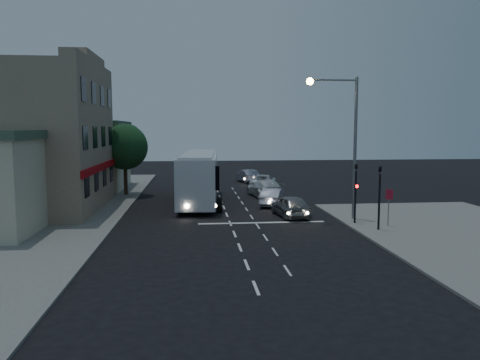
{
  "coord_description": "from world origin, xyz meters",
  "views": [
    {
      "loc": [
        -2.28,
        -26.68,
        5.88
      ],
      "look_at": [
        1.1,
        6.78,
        2.2
      ],
      "focal_mm": 35.0,
      "sensor_mm": 36.0,
      "label": 1
    }
  ],
  "objects": [
    {
      "name": "sidewalk_far",
      "position": [
        -13.0,
        8.0,
        0.06
      ],
      "size": [
        12.0,
        50.0,
        0.12
      ],
      "primitive_type": "cube",
      "color": "slate",
      "rests_on": "ground"
    },
    {
      "name": "car_suv",
      "position": [
        4.21,
        3.8,
        0.73
      ],
      "size": [
        2.29,
        4.5,
        1.47
      ],
      "primitive_type": "imported",
      "rotation": [
        0.0,
        0.0,
        3.28
      ],
      "color": "gray",
      "rests_on": "ground"
    },
    {
      "name": "street_tree",
      "position": [
        -8.21,
        15.02,
        4.5
      ],
      "size": [
        4.0,
        4.0,
        6.2
      ],
      "color": "black",
      "rests_on": "sidewalk_far"
    },
    {
      "name": "regulatory_sign",
      "position": [
        9.3,
        -0.24,
        1.6
      ],
      "size": [
        0.45,
        0.12,
        2.2
      ],
      "color": "slate",
      "rests_on": "sidewalk_near"
    },
    {
      "name": "streetlight",
      "position": [
        7.34,
        2.2,
        5.73
      ],
      "size": [
        3.32,
        0.44,
        9.0
      ],
      "color": "slate",
      "rests_on": "sidewalk_near"
    },
    {
      "name": "road_markings",
      "position": [
        1.29,
        3.31,
        0.0
      ],
      "size": [
        8.0,
        30.55,
        0.01
      ],
      "color": "silver",
      "rests_on": "ground"
    },
    {
      "name": "ground",
      "position": [
        0.0,
        0.0,
        0.0
      ],
      "size": [
        120.0,
        120.0,
        0.0
      ],
      "primitive_type": "plane",
      "color": "black"
    },
    {
      "name": "car_sedan_a",
      "position": [
        3.79,
        8.47,
        0.67
      ],
      "size": [
        2.65,
        4.33,
        1.35
      ],
      "primitive_type": "imported",
      "rotation": [
        0.0,
        0.0,
        2.82
      ],
      "color": "silver",
      "rests_on": "ground"
    },
    {
      "name": "car_extra",
      "position": [
        3.7,
        24.27,
        0.71
      ],
      "size": [
        2.43,
        4.53,
        1.42
      ],
      "primitive_type": "imported",
      "rotation": [
        0.0,
        0.0,
        3.37
      ],
      "color": "#8E8D9F",
      "rests_on": "ground"
    },
    {
      "name": "traffic_signal_side",
      "position": [
        8.3,
        -1.2,
        2.42
      ],
      "size": [
        0.18,
        0.15,
        4.1
      ],
      "color": "black",
      "rests_on": "sidewalk_near"
    },
    {
      "name": "car_sedan_c",
      "position": [
        4.61,
        18.64,
        0.71
      ],
      "size": [
        3.46,
        5.52,
        1.42
      ],
      "primitive_type": "imported",
      "rotation": [
        0.0,
        0.0,
        2.91
      ],
      "color": "silver",
      "rests_on": "ground"
    },
    {
      "name": "traffic_signal_main",
      "position": [
        7.6,
        0.78,
        2.42
      ],
      "size": [
        0.25,
        0.35,
        4.1
      ],
      "color": "black",
      "rests_on": "sidewalk_near"
    },
    {
      "name": "tour_bus",
      "position": [
        -1.79,
        10.47,
        2.16
      ],
      "size": [
        3.47,
        13.12,
        3.99
      ],
      "rotation": [
        0.0,
        0.0,
        -0.06
      ],
      "color": "silver",
      "rests_on": "ground"
    },
    {
      "name": "car_sedan_b",
      "position": [
        3.9,
        13.17,
        0.77
      ],
      "size": [
        2.9,
        5.55,
        1.54
      ],
      "primitive_type": "imported",
      "rotation": [
        0.0,
        0.0,
        3.29
      ],
      "color": "silver",
      "rests_on": "ground"
    },
    {
      "name": "main_building",
      "position": [
        -13.96,
        8.0,
        5.16
      ],
      "size": [
        10.12,
        12.0,
        11.0
      ],
      "color": "#9D7F64",
      "rests_on": "sidewalk_far"
    },
    {
      "name": "low_building_north",
      "position": [
        -13.5,
        20.0,
        3.39
      ],
      "size": [
        9.4,
        9.4,
        6.5
      ],
      "color": "#BDB68D",
      "rests_on": "sidewalk_far"
    }
  ]
}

